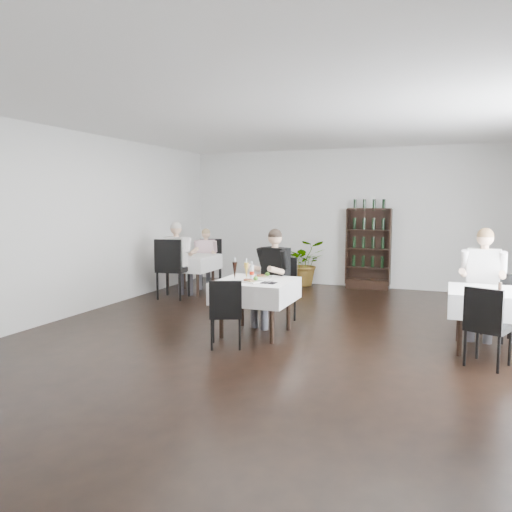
% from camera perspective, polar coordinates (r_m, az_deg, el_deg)
% --- Properties ---
extents(room_shell, '(9.00, 9.00, 9.00)m').
position_cam_1_polar(room_shell, '(6.78, 2.35, 3.20)').
color(room_shell, black).
rests_on(room_shell, ground).
extents(wine_shelf, '(0.90, 0.28, 1.75)m').
position_cam_1_polar(wine_shelf, '(10.89, 12.71, 0.76)').
color(wine_shelf, black).
rests_on(wine_shelf, ground).
extents(main_table, '(1.03, 1.03, 0.77)m').
position_cam_1_polar(main_table, '(6.98, -0.02, -3.97)').
color(main_table, black).
rests_on(main_table, ground).
extents(left_table, '(0.98, 0.98, 0.77)m').
position_cam_1_polar(left_table, '(10.24, -7.51, -0.76)').
color(left_table, black).
rests_on(left_table, ground).
extents(right_table, '(0.98, 0.98, 0.77)m').
position_cam_1_polar(right_table, '(6.84, 25.21, -4.79)').
color(right_table, black).
rests_on(right_table, ground).
extents(potted_tree, '(1.15, 1.08, 1.02)m').
position_cam_1_polar(potted_tree, '(11.10, 5.52, -0.77)').
color(potted_tree, '#2A591E').
rests_on(potted_tree, ground).
extents(main_chair_far, '(0.47, 0.47, 0.99)m').
position_cam_1_polar(main_chair_far, '(7.73, 2.84, -3.38)').
color(main_chair_far, black).
rests_on(main_chair_far, ground).
extents(main_chair_near, '(0.53, 0.53, 0.89)m').
position_cam_1_polar(main_chair_near, '(6.35, -3.47, -6.08)').
color(main_chair_near, black).
rests_on(main_chair_near, ground).
extents(left_chair_far, '(0.62, 0.63, 1.05)m').
position_cam_1_polar(left_chair_far, '(10.88, -5.20, -0.44)').
color(left_chair_far, black).
rests_on(left_chair_far, ground).
extents(left_chair_near, '(0.59, 0.60, 1.16)m').
position_cam_1_polar(left_chair_near, '(9.62, -9.68, -1.00)').
color(left_chair_near, black).
rests_on(left_chair_near, ground).
extents(right_chair_far, '(0.51, 0.51, 0.89)m').
position_cam_1_polar(right_chair_far, '(7.53, 25.58, -4.73)').
color(right_chair_far, black).
rests_on(right_chair_far, ground).
extents(right_chair_near, '(0.55, 0.55, 0.92)m').
position_cam_1_polar(right_chair_near, '(6.17, 24.82, -6.85)').
color(right_chair_near, black).
rests_on(right_chair_near, ground).
extents(diner_main, '(0.64, 0.67, 1.46)m').
position_cam_1_polar(diner_main, '(7.45, 1.83, -1.58)').
color(diner_main, '#42434A').
rests_on(diner_main, ground).
extents(diner_left_far, '(0.54, 0.58, 1.28)m').
position_cam_1_polar(diner_left_far, '(10.76, -5.77, 0.27)').
color(diner_left_far, '#42434A').
rests_on(diner_left_far, ground).
extents(diner_left_near, '(0.56, 0.56, 1.48)m').
position_cam_1_polar(diner_left_near, '(9.74, -8.88, 0.26)').
color(diner_left_near, '#42434A').
rests_on(diner_left_near, ground).
extents(diner_right_far, '(0.60, 0.61, 1.50)m').
position_cam_1_polar(diner_right_far, '(7.46, 24.52, -1.93)').
color(diner_right_far, '#42434A').
rests_on(diner_right_far, ground).
extents(plate_far, '(0.30, 0.30, 0.08)m').
position_cam_1_polar(plate_far, '(7.19, 0.82, -2.33)').
color(plate_far, white).
rests_on(plate_far, main_table).
extents(plate_near, '(0.30, 0.30, 0.08)m').
position_cam_1_polar(plate_near, '(6.78, -0.57, -2.85)').
color(plate_near, white).
rests_on(plate_near, main_table).
extents(pilsner_dark, '(0.07, 0.07, 0.31)m').
position_cam_1_polar(pilsner_dark, '(6.98, -2.45, -1.67)').
color(pilsner_dark, black).
rests_on(pilsner_dark, main_table).
extents(pilsner_lager, '(0.07, 0.07, 0.29)m').
position_cam_1_polar(pilsner_lager, '(7.04, -1.11, -1.68)').
color(pilsner_lager, '#B68E2E').
rests_on(pilsner_lager, main_table).
extents(coke_bottle, '(0.06, 0.06, 0.25)m').
position_cam_1_polar(coke_bottle, '(7.04, -0.49, -1.84)').
color(coke_bottle, silver).
rests_on(coke_bottle, main_table).
extents(napkin_cutlery, '(0.21, 0.22, 0.02)m').
position_cam_1_polar(napkin_cutlery, '(6.70, 1.47, -3.06)').
color(napkin_cutlery, black).
rests_on(napkin_cutlery, main_table).
extents(pepper_mill, '(0.04, 0.04, 0.10)m').
position_cam_1_polar(pepper_mill, '(6.84, 26.10, -3.13)').
color(pepper_mill, black).
rests_on(pepper_mill, right_table).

